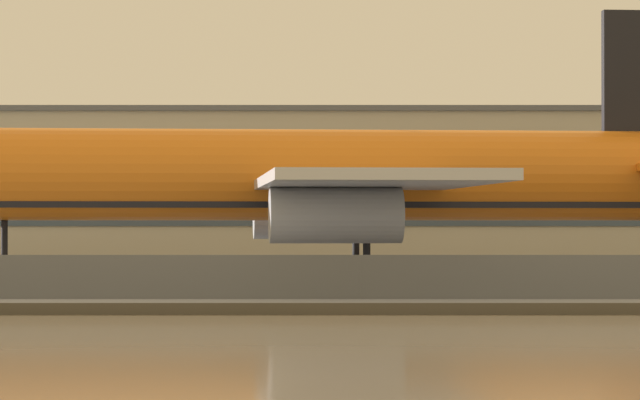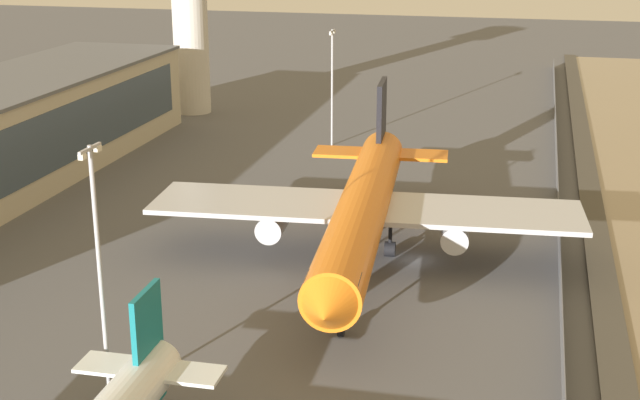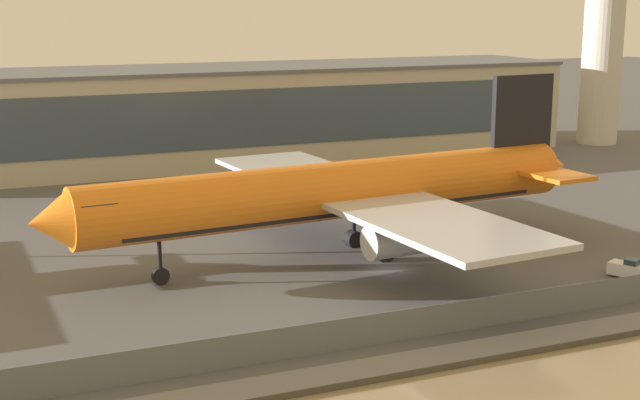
{
  "view_description": "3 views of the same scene",
  "coord_description": "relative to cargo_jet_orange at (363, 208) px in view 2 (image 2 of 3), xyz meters",
  "views": [
    {
      "loc": [
        -1.81,
        -85.09,
        3.9
      ],
      "look_at": [
        -2.25,
        6.96,
        5.21
      ],
      "focal_mm": 85.0,
      "sensor_mm": 36.0,
      "label": 1
    },
    {
      "loc": [
        -93.96,
        -12.03,
        37.67
      ],
      "look_at": [
        3.93,
        11.95,
        5.06
      ],
      "focal_mm": 50.0,
      "sensor_mm": 36.0,
      "label": 2
    },
    {
      "loc": [
        -36.5,
        -70.08,
        24.19
      ],
      "look_at": [
        -4.25,
        6.32,
        5.69
      ],
      "focal_mm": 50.0,
      "sensor_mm": 36.0,
      "label": 3
    }
  ],
  "objects": [
    {
      "name": "perimeter_fence",
      "position": [
        2.04,
        -21.54,
        -5.27
      ],
      "size": [
        280.0,
        0.1,
        2.37
      ],
      "color": "slate",
      "rests_on": "ground"
    },
    {
      "name": "cargo_jet_orange",
      "position": [
        0.0,
        0.0,
        0.0
      ],
      "size": [
        57.11,
        49.09,
        16.91
      ],
      "color": "orange",
      "rests_on": "ground"
    },
    {
      "name": "apron_light_mast_apron_east",
      "position": [
        51.1,
        15.39,
        4.55
      ],
      "size": [
        3.2,
        0.4,
        19.49
      ],
      "color": "#A8A8AD",
      "rests_on": "ground"
    },
    {
      "name": "shoreline_seawall",
      "position": [
        2.04,
        -26.04,
        -6.21
      ],
      "size": [
        320.0,
        3.0,
        0.5
      ],
      "color": "#474238",
      "rests_on": "ground"
    },
    {
      "name": "baggage_tug",
      "position": [
        20.7,
        -15.94,
        -5.65
      ],
      "size": [
        2.84,
        3.58,
        1.8
      ],
      "color": "white",
      "rests_on": "ground"
    },
    {
      "name": "apron_light_mast_apron_west",
      "position": [
        -34.25,
        14.04,
        5.5
      ],
      "size": [
        3.2,
        0.4,
        21.35
      ],
      "color": "#A8A8AD",
      "rests_on": "ground"
    },
    {
      "name": "ground_plane",
      "position": [
        2.04,
        -5.54,
        -6.46
      ],
      "size": [
        500.0,
        500.0,
        0.0
      ],
      "primitive_type": "plane",
      "color": "#565659"
    }
  ]
}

